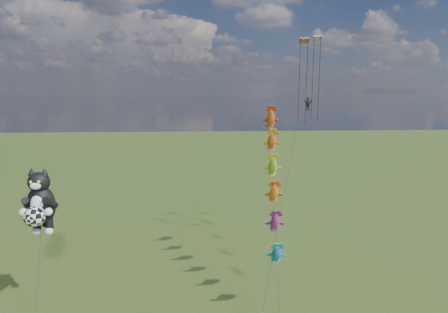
{
  "coord_description": "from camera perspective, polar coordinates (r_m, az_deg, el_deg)",
  "views": [
    {
      "loc": [
        11.09,
        -23.19,
        18.34
      ],
      "look_at": [
        13.46,
        14.61,
        11.73
      ],
      "focal_mm": 30.0,
      "sensor_mm": 36.0,
      "label": 1
    }
  ],
  "objects": [
    {
      "name": "fish_windsock_rig",
      "position": [
        34.19,
        7.53,
        -3.56
      ],
      "size": [
        2.12,
        15.88,
        18.59
      ],
      "rotation": [
        0.0,
        0.0,
        0.21
      ],
      "color": "brown",
      "rests_on": "ground"
    },
    {
      "name": "parafoil_rig",
      "position": [
        42.54,
        12.63,
        10.0
      ],
      "size": [
        9.07,
        15.56,
        27.39
      ],
      "rotation": [
        0.0,
        0.0,
        -0.42
      ],
      "color": "brown",
      "rests_on": "ground"
    },
    {
      "name": "cat_kite_rig",
      "position": [
        34.67,
        -26.3,
        -6.34
      ],
      "size": [
        2.61,
        4.1,
        12.17
      ],
      "rotation": [
        0.0,
        0.0,
        0.01
      ],
      "color": "brown",
      "rests_on": "ground"
    }
  ]
}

